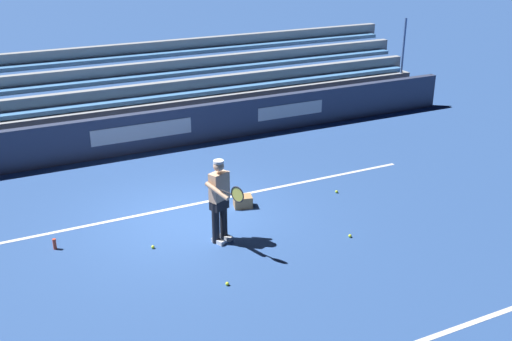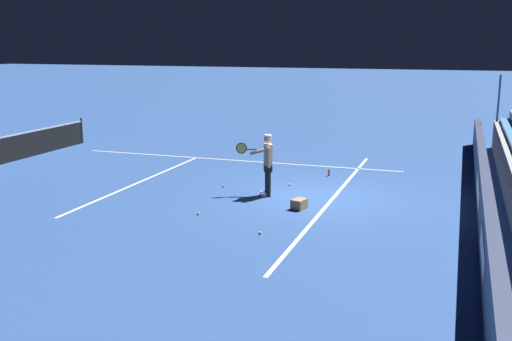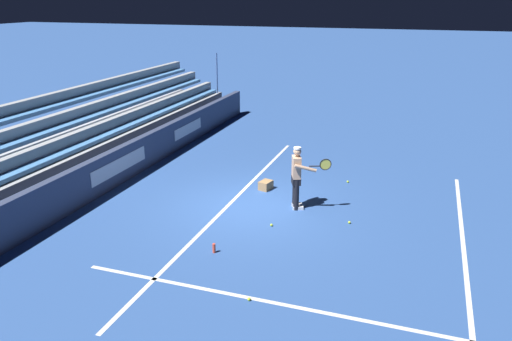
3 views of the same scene
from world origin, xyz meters
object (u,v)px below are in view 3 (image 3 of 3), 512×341
(tennis_ball_far_right, at_px, (349,222))
(tennis_ball_toward_net, at_px, (348,182))
(tennis_ball_near_player, at_px, (295,166))
(water_bottle, at_px, (214,248))
(tennis_ball_on_baseline, at_px, (271,225))
(ball_box_cardboard, at_px, (266,185))
(tennis_player, at_px, (297,177))
(tennis_ball_by_box, at_px, (249,299))

(tennis_ball_far_right, height_order, tennis_ball_toward_net, same)
(tennis_ball_near_player, relative_size, tennis_ball_far_right, 1.00)
(tennis_ball_far_right, bearing_deg, water_bottle, -46.35)
(tennis_ball_far_right, distance_m, water_bottle, 3.63)
(tennis_ball_toward_net, bearing_deg, tennis_ball_on_baseline, -19.42)
(ball_box_cardboard, bearing_deg, tennis_player, 49.28)
(ball_box_cardboard, height_order, tennis_ball_by_box, ball_box_cardboard)
(tennis_ball_near_player, bearing_deg, water_bottle, -1.62)
(tennis_player, relative_size, tennis_ball_far_right, 25.98)
(ball_box_cardboard, height_order, tennis_ball_toward_net, ball_box_cardboard)
(tennis_ball_far_right, distance_m, tennis_ball_toward_net, 2.96)
(tennis_ball_toward_net, bearing_deg, tennis_player, -22.77)
(ball_box_cardboard, height_order, water_bottle, ball_box_cardboard)
(tennis_ball_by_box, distance_m, tennis_ball_far_right, 4.19)
(ball_box_cardboard, distance_m, tennis_ball_near_player, 2.31)
(tennis_ball_by_box, relative_size, tennis_ball_on_baseline, 1.00)
(tennis_ball_near_player, xyz_separation_m, tennis_ball_far_right, (3.85, 2.44, 0.00))
(tennis_player, xyz_separation_m, tennis_ball_by_box, (4.52, 0.26, -0.86))
(tennis_ball_on_baseline, height_order, tennis_ball_toward_net, same)
(tennis_player, height_order, tennis_ball_on_baseline, tennis_player)
(tennis_player, xyz_separation_m, tennis_ball_toward_net, (-2.39, 1.00, -0.86))
(tennis_ball_by_box, distance_m, water_bottle, 2.03)
(tennis_ball_near_player, height_order, tennis_ball_far_right, same)
(tennis_ball_by_box, height_order, tennis_ball_on_baseline, same)
(tennis_ball_by_box, relative_size, tennis_ball_far_right, 1.00)
(tennis_ball_by_box, distance_m, tennis_ball_on_baseline, 3.26)
(tennis_ball_toward_net, bearing_deg, ball_box_cardboard, -58.62)
(tennis_ball_near_player, xyz_separation_m, water_bottle, (6.35, -0.18, 0.08))
(tennis_ball_near_player, relative_size, water_bottle, 0.30)
(tennis_ball_on_baseline, relative_size, tennis_ball_toward_net, 1.00)
(tennis_player, bearing_deg, tennis_ball_far_right, 71.16)
(tennis_player, distance_m, ball_box_cardboard, 1.77)
(tennis_player, distance_m, water_bottle, 3.31)
(tennis_ball_far_right, bearing_deg, tennis_player, -108.84)
(ball_box_cardboard, distance_m, tennis_ball_by_box, 5.75)
(tennis_ball_on_baseline, height_order, water_bottle, water_bottle)
(ball_box_cardboard, bearing_deg, water_bottle, 1.45)
(tennis_ball_on_baseline, distance_m, water_bottle, 1.90)
(ball_box_cardboard, bearing_deg, tennis_ball_far_right, 60.23)
(ball_box_cardboard, distance_m, tennis_ball_on_baseline, 2.52)
(tennis_ball_by_box, relative_size, tennis_ball_toward_net, 1.00)
(tennis_ball_near_player, distance_m, tennis_ball_far_right, 4.56)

